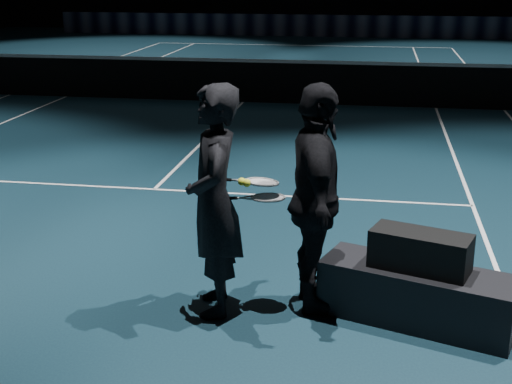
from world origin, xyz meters
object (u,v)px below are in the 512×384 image
at_px(player_b, 316,200).
at_px(tennis_balls, 245,180).
at_px(player_bench, 417,295).
at_px(racket_bag, 420,251).
at_px(player_a, 214,201).
at_px(racket_upper, 262,182).
at_px(racket_lower, 268,198).

xyz_separation_m(player_b, tennis_balls, (-0.58, -0.12, 0.18)).
bearing_deg(player_bench, player_b, -169.73).
bearing_deg(racket_bag, player_b, -169.73).
relative_size(player_bench, player_b, 0.81).
bearing_deg(tennis_balls, player_bench, -0.37).
bearing_deg(player_a, racket_upper, 93.08).
relative_size(racket_bag, racket_lower, 1.17).
height_order(player_bench, tennis_balls, tennis_balls).
bearing_deg(racket_lower, player_b, 0.00).
bearing_deg(racket_upper, player_bench, -19.54).
xyz_separation_m(racket_lower, racket_upper, (-0.06, 0.03, 0.12)).
xyz_separation_m(player_bench, player_b, (-0.87, 0.13, 0.74)).
height_order(player_a, racket_upper, player_a).
height_order(player_b, racket_upper, player_b).
bearing_deg(player_a, player_bench, 76.74).
bearing_deg(racket_bag, racket_upper, -164.39).
bearing_deg(racket_lower, racket_bag, -14.40).
relative_size(player_a, racket_upper, 2.89).
relative_size(player_b, tennis_balls, 16.37).
distance_m(racket_bag, player_a, 1.74).
xyz_separation_m(racket_lower, tennis_balls, (-0.19, -0.04, 0.15)).
xyz_separation_m(racket_bag, racket_lower, (-1.26, 0.05, 0.37)).
relative_size(player_b, racket_lower, 2.89).
bearing_deg(racket_lower, player_a, -180.00).
distance_m(player_bench, racket_lower, 1.48).
xyz_separation_m(player_bench, tennis_balls, (-1.45, 0.01, 0.92)).
bearing_deg(player_a, tennis_balls, 88.49).
bearing_deg(player_b, racket_bag, -109.80).
height_order(racket_lower, racket_upper, racket_upper).
height_order(racket_bag, racket_lower, racket_lower).
height_order(racket_bag, player_a, player_a).
distance_m(racket_lower, racket_upper, 0.14).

